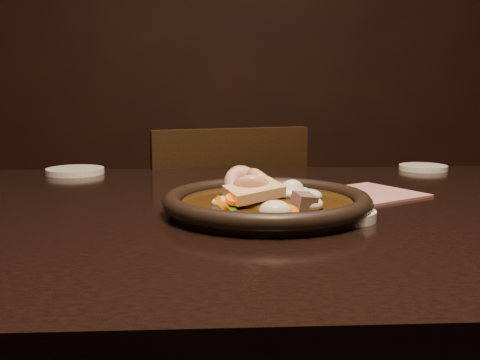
{
  "coord_description": "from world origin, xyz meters",
  "views": [
    {
      "loc": [
        -0.3,
        -0.91,
        0.95
      ],
      "look_at": [
        -0.25,
        -0.02,
        0.8
      ],
      "focal_mm": 45.0,
      "sensor_mm": 36.0,
      "label": 1
    }
  ],
  "objects": [
    {
      "name": "soy_dish",
      "position": [
        -0.11,
        -0.08,
        0.76
      ],
      "size": [
        0.1,
        0.1,
        0.01
      ],
      "primitive_type": "cylinder",
      "color": "white",
      "rests_on": "table"
    },
    {
      "name": "table",
      "position": [
        0.0,
        0.0,
        0.67
      ],
      "size": [
        1.6,
        0.9,
        0.75
      ],
      "color": "black",
      "rests_on": "floor"
    },
    {
      "name": "stirfry",
      "position": [
        -0.21,
        -0.04,
        0.77
      ],
      "size": [
        0.17,
        0.23,
        0.07
      ],
      "color": "#321D09",
      "rests_on": "plate"
    },
    {
      "name": "plate",
      "position": [
        -0.21,
        -0.03,
        0.77
      ],
      "size": [
        0.31,
        0.31,
        0.03
      ],
      "color": "black",
      "rests_on": "table"
    },
    {
      "name": "chair",
      "position": [
        -0.27,
        0.6,
        0.46
      ],
      "size": [
        0.48,
        0.48,
        0.84
      ],
      "rotation": [
        0.0,
        0.0,
        3.4
      ],
      "color": "black",
      "rests_on": "floor"
    },
    {
      "name": "saucer_right",
      "position": [
        0.18,
        0.4,
        0.76
      ],
      "size": [
        0.11,
        0.11,
        0.01
      ],
      "primitive_type": "cylinder",
      "color": "white",
      "rests_on": "table"
    },
    {
      "name": "napkin",
      "position": [
        -0.02,
        0.11,
        0.75
      ],
      "size": [
        0.21,
        0.21,
        0.0
      ],
      "primitive_type": "cube",
      "rotation": [
        0.0,
        0.0,
        0.54
      ],
      "color": "#B36E6E",
      "rests_on": "table"
    },
    {
      "name": "wall_back",
      "position": [
        0.0,
        3.0,
        1.4
      ],
      "size": [
        5.0,
        0.02,
        2.8
      ],
      "primitive_type": "cube",
      "color": "#33170E",
      "rests_on": "floor"
    },
    {
      "name": "saucer_left",
      "position": [
        -0.58,
        0.38,
        0.76
      ],
      "size": [
        0.12,
        0.12,
        0.01
      ],
      "primitive_type": "cylinder",
      "color": "white",
      "rests_on": "table"
    },
    {
      "name": "chopsticks",
      "position": [
        -0.1,
        -0.01,
        0.75
      ],
      "size": [
        0.01,
        0.24,
        0.01
      ],
      "rotation": [
        0.0,
        0.0,
        0.03
      ],
      "color": "tan",
      "rests_on": "table"
    }
  ]
}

